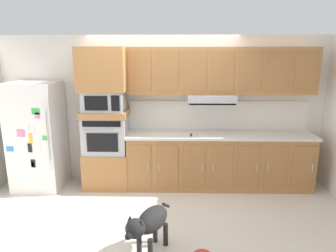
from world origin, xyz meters
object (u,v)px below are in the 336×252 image
(dog, at_px, (149,223))
(built_in_oven, at_px, (106,134))
(refrigerator, at_px, (37,136))
(screwdriver, at_px, (192,135))
(microwave, at_px, (105,101))

(dog, bearing_deg, built_in_oven, -128.06)
(refrigerator, xyz_separation_m, built_in_oven, (1.12, 0.07, 0.02))
(refrigerator, xyz_separation_m, dog, (1.99, -1.78, -0.48))
(dog, bearing_deg, screwdriver, -170.60)
(built_in_oven, distance_m, microwave, 0.56)
(refrigerator, height_order, dog, refrigerator)
(microwave, height_order, dog, microwave)
(built_in_oven, height_order, dog, built_in_oven)
(refrigerator, distance_m, screwdriver, 2.53)
(microwave, distance_m, screwdriver, 1.51)
(refrigerator, distance_m, microwave, 1.27)
(built_in_oven, xyz_separation_m, microwave, (0.00, -0.00, 0.56))
(microwave, bearing_deg, dog, -65.08)
(refrigerator, bearing_deg, microwave, 3.45)
(microwave, bearing_deg, built_in_oven, 179.23)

